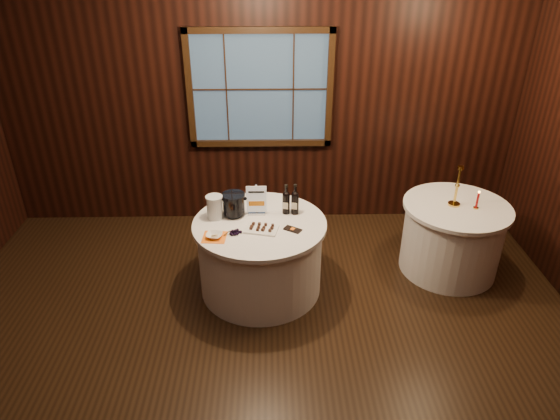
{
  "coord_description": "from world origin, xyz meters",
  "views": [
    {
      "loc": [
        0.11,
        -3.1,
        3.16
      ],
      "look_at": [
        0.19,
        0.9,
        0.96
      ],
      "focal_mm": 32.0,
      "sensor_mm": 36.0,
      "label": 1
    }
  ],
  "objects_px": {
    "side_table": "(451,237)",
    "ice_bucket": "(234,204)",
    "red_candle": "(477,202)",
    "port_bottle_left": "(286,201)",
    "chocolate_plate": "(261,228)",
    "brass_candlestick": "(456,191)",
    "main_table": "(260,256)",
    "glass_pitcher": "(215,207)",
    "port_bottle_right": "(295,201)",
    "grape_bunch": "(235,233)",
    "chocolate_box": "(293,229)",
    "sign_stand": "(257,204)",
    "cracker_bowl": "(214,235)"
  },
  "relations": [
    {
      "from": "chocolate_box",
      "to": "cracker_bowl",
      "type": "xyz_separation_m",
      "value": [
        -0.71,
        -0.11,
        0.01
      ]
    },
    {
      "from": "main_table",
      "to": "port_bottle_left",
      "type": "relative_size",
      "value": 4.18
    },
    {
      "from": "port_bottle_right",
      "to": "ice_bucket",
      "type": "distance_m",
      "value": 0.59
    },
    {
      "from": "ice_bucket",
      "to": "red_candle",
      "type": "height_order",
      "value": "ice_bucket"
    },
    {
      "from": "port_bottle_right",
      "to": "red_candle",
      "type": "height_order",
      "value": "port_bottle_right"
    },
    {
      "from": "main_table",
      "to": "cracker_bowl",
      "type": "relative_size",
      "value": 8.87
    },
    {
      "from": "brass_candlestick",
      "to": "grape_bunch",
      "type": "bearing_deg",
      "value": -166.35
    },
    {
      "from": "side_table",
      "to": "brass_candlestick",
      "type": "bearing_deg",
      "value": 169.03
    },
    {
      "from": "port_bottle_left",
      "to": "chocolate_box",
      "type": "height_order",
      "value": "port_bottle_left"
    },
    {
      "from": "chocolate_plate",
      "to": "glass_pitcher",
      "type": "height_order",
      "value": "glass_pitcher"
    },
    {
      "from": "main_table",
      "to": "side_table",
      "type": "xyz_separation_m",
      "value": [
        2.0,
        0.3,
        0.0
      ]
    },
    {
      "from": "main_table",
      "to": "chocolate_plate",
      "type": "distance_m",
      "value": 0.42
    },
    {
      "from": "sign_stand",
      "to": "chocolate_box",
      "type": "relative_size",
      "value": 1.95
    },
    {
      "from": "chocolate_plate",
      "to": "port_bottle_left",
      "type": "bearing_deg",
      "value": 53.2
    },
    {
      "from": "ice_bucket",
      "to": "red_candle",
      "type": "distance_m",
      "value": 2.41
    },
    {
      "from": "port_bottle_left",
      "to": "brass_candlestick",
      "type": "bearing_deg",
      "value": 18.02
    },
    {
      "from": "brass_candlestick",
      "to": "chocolate_box",
      "type": "bearing_deg",
      "value": -164.59
    },
    {
      "from": "grape_bunch",
      "to": "port_bottle_left",
      "type": "bearing_deg",
      "value": 40.18
    },
    {
      "from": "main_table",
      "to": "red_candle",
      "type": "distance_m",
      "value": 2.22
    },
    {
      "from": "chocolate_box",
      "to": "grape_bunch",
      "type": "height_order",
      "value": "grape_bunch"
    },
    {
      "from": "main_table",
      "to": "sign_stand",
      "type": "distance_m",
      "value": 0.52
    },
    {
      "from": "port_bottle_right",
      "to": "side_table",
      "type": "bearing_deg",
      "value": 18.8
    },
    {
      "from": "grape_bunch",
      "to": "red_candle",
      "type": "distance_m",
      "value": 2.42
    },
    {
      "from": "ice_bucket",
      "to": "red_candle",
      "type": "xyz_separation_m",
      "value": [
        2.41,
        0.09,
        -0.04
      ]
    },
    {
      "from": "port_bottle_left",
      "to": "red_candle",
      "type": "bearing_deg",
      "value": 15.25
    },
    {
      "from": "chocolate_box",
      "to": "red_candle",
      "type": "distance_m",
      "value": 1.89
    },
    {
      "from": "port_bottle_left",
      "to": "red_candle",
      "type": "xyz_separation_m",
      "value": [
        1.9,
        0.05,
        -0.05
      ]
    },
    {
      "from": "grape_bunch",
      "to": "brass_candlestick",
      "type": "relative_size",
      "value": 0.44
    },
    {
      "from": "side_table",
      "to": "chocolate_plate",
      "type": "height_order",
      "value": "chocolate_plate"
    },
    {
      "from": "side_table",
      "to": "port_bottle_left",
      "type": "xyz_separation_m",
      "value": [
        -1.74,
        -0.12,
        0.51
      ]
    },
    {
      "from": "port_bottle_left",
      "to": "cracker_bowl",
      "type": "xyz_separation_m",
      "value": [
        -0.66,
        -0.44,
        -0.11
      ]
    },
    {
      "from": "glass_pitcher",
      "to": "red_candle",
      "type": "bearing_deg",
      "value": 2.34
    },
    {
      "from": "chocolate_plate",
      "to": "chocolate_box",
      "type": "distance_m",
      "value": 0.29
    },
    {
      "from": "main_table",
      "to": "red_candle",
      "type": "relative_size",
      "value": 6.51
    },
    {
      "from": "chocolate_box",
      "to": "ice_bucket",
      "type": "bearing_deg",
      "value": -175.01
    },
    {
      "from": "brass_candlestick",
      "to": "red_candle",
      "type": "distance_m",
      "value": 0.22
    },
    {
      "from": "side_table",
      "to": "chocolate_box",
      "type": "bearing_deg",
      "value": -165.17
    },
    {
      "from": "main_table",
      "to": "glass_pitcher",
      "type": "bearing_deg",
      "value": 167.03
    },
    {
      "from": "chocolate_plate",
      "to": "brass_candlestick",
      "type": "relative_size",
      "value": 0.79
    },
    {
      "from": "port_bottle_right",
      "to": "brass_candlestick",
      "type": "distance_m",
      "value": 1.62
    },
    {
      "from": "port_bottle_left",
      "to": "side_table",
      "type": "bearing_deg",
      "value": 17.67
    },
    {
      "from": "port_bottle_left",
      "to": "brass_candlestick",
      "type": "relative_size",
      "value": 0.72
    },
    {
      "from": "grape_bunch",
      "to": "main_table",
      "type": "bearing_deg",
      "value": 45.71
    },
    {
      "from": "main_table",
      "to": "chocolate_plate",
      "type": "relative_size",
      "value": 3.79
    },
    {
      "from": "glass_pitcher",
      "to": "cracker_bowl",
      "type": "relative_size",
      "value": 1.61
    },
    {
      "from": "port_bottle_right",
      "to": "grape_bunch",
      "type": "xyz_separation_m",
      "value": [
        -0.56,
        -0.39,
        -0.11
      ]
    },
    {
      "from": "port_bottle_right",
      "to": "chocolate_plate",
      "type": "height_order",
      "value": "port_bottle_right"
    },
    {
      "from": "side_table",
      "to": "ice_bucket",
      "type": "distance_m",
      "value": 2.31
    },
    {
      "from": "ice_bucket",
      "to": "red_candle",
      "type": "relative_size",
      "value": 1.17
    },
    {
      "from": "ice_bucket",
      "to": "glass_pitcher",
      "type": "bearing_deg",
      "value": -165.67
    }
  ]
}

